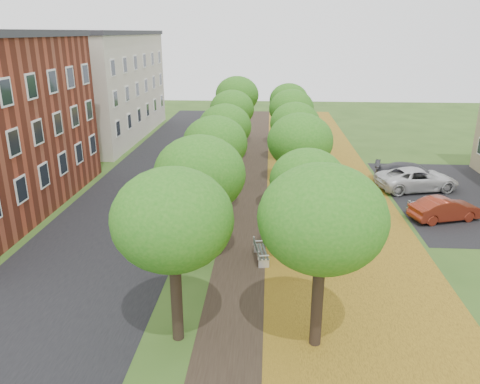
# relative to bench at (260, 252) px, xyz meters

# --- Properties ---
(ground) EXTENTS (120.00, 120.00, 0.00)m
(ground) POSITION_rel_bench_xyz_m (-0.55, -6.17, -0.43)
(ground) COLOR #2D4C19
(ground) RESTS_ON ground
(street_asphalt) EXTENTS (8.00, 70.00, 0.01)m
(street_asphalt) POSITION_rel_bench_xyz_m (-8.05, 8.83, -0.43)
(street_asphalt) COLOR black
(street_asphalt) RESTS_ON ground
(footpath) EXTENTS (3.20, 70.00, 0.01)m
(footpath) POSITION_rel_bench_xyz_m (-0.55, 8.83, -0.43)
(footpath) COLOR black
(footpath) RESTS_ON ground
(leaf_verge) EXTENTS (7.50, 70.00, 0.01)m
(leaf_verge) POSITION_rel_bench_xyz_m (4.45, 8.83, -0.43)
(leaf_verge) COLOR #A1771D
(leaf_verge) RESTS_ON ground
(parking_lot) EXTENTS (9.00, 16.00, 0.01)m
(parking_lot) POSITION_rel_bench_xyz_m (12.95, 9.83, -0.43)
(parking_lot) COLOR black
(parking_lot) RESTS_ON ground
(tree_row_west) EXTENTS (3.77, 33.77, 5.93)m
(tree_row_west) POSITION_rel_bench_xyz_m (-2.75, 8.83, 3.87)
(tree_row_west) COLOR black
(tree_row_west) RESTS_ON ground
(tree_row_east) EXTENTS (3.77, 33.77, 5.93)m
(tree_row_east) POSITION_rel_bench_xyz_m (2.05, 8.83, 3.87)
(tree_row_east) COLOR black
(tree_row_east) RESTS_ON ground
(building_cream) EXTENTS (10.30, 20.30, 10.40)m
(building_cream) POSITION_rel_bench_xyz_m (-17.55, 26.83, 4.78)
(building_cream) COLOR beige
(building_cream) RESTS_ON ground
(bench) EXTENTS (0.80, 1.82, 0.83)m
(bench) POSITION_rel_bench_xyz_m (0.00, 0.00, 0.00)
(bench) COLOR #28322A
(bench) RESTS_ON ground
(car_silver) EXTENTS (4.03, 2.07, 1.31)m
(car_silver) POSITION_rel_bench_xyz_m (10.45, 6.13, 0.22)
(car_silver) COLOR silver
(car_silver) RESTS_ON ground
(car_red) EXTENTS (4.27, 2.57, 1.33)m
(car_red) POSITION_rel_bench_xyz_m (10.45, 5.67, 0.23)
(car_red) COLOR maroon
(car_red) RESTS_ON ground
(car_grey) EXTENTS (5.60, 3.35, 1.52)m
(car_grey) POSITION_rel_bench_xyz_m (10.45, 12.18, 0.33)
(car_grey) COLOR #323237
(car_grey) RESTS_ON ground
(car_white) EXTENTS (5.94, 3.71, 1.53)m
(car_white) POSITION_rel_bench_xyz_m (10.45, 11.14, 0.33)
(car_white) COLOR silver
(car_white) RESTS_ON ground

